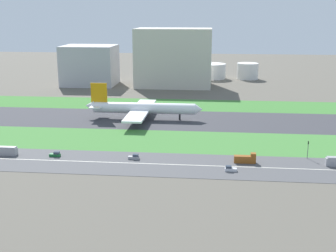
{
  "coord_description": "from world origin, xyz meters",
  "views": [
    {
      "loc": [
        9.06,
        -234.86,
        57.53
      ],
      "look_at": [
        -11.27,
        -36.5,
        6.0
      ],
      "focal_mm": 47.36,
      "sensor_mm": 36.0,
      "label": 1
    }
  ],
  "objects": [
    {
      "name": "car_4",
      "position": [
        16.23,
        -78.0,
        0.92
      ],
      "size": [
        4.4,
        1.8,
        2.0
      ],
      "rotation": [
        0.0,
        0.0,
        3.14
      ],
      "color": "silver",
      "rests_on": "highway"
    },
    {
      "name": "grass_median_north",
      "position": [
        0.0,
        41.0,
        0.05
      ],
      "size": [
        280.0,
        36.0,
        0.1
      ],
      "primitive_type": "cube",
      "color": "#3D7A33",
      "rests_on": "ground_plane"
    },
    {
      "name": "truck_0",
      "position": [
        22.53,
        -68.0,
        1.67
      ],
      "size": [
        8.4,
        2.5,
        4.0
      ],
      "color": "brown",
      "rests_on": "highway"
    },
    {
      "name": "terminal_building",
      "position": [
        -90.0,
        114.0,
        15.76
      ],
      "size": [
        41.51,
        34.31,
        31.53
      ],
      "primitive_type": "cube",
      "color": "#B2B2B7",
      "rests_on": "ground_plane"
    },
    {
      "name": "traffic_light",
      "position": [
        47.77,
        -60.01,
        4.29
      ],
      "size": [
        0.36,
        0.5,
        7.2
      ],
      "color": "#4C4C51",
      "rests_on": "highway"
    },
    {
      "name": "highway_centerline",
      "position": [
        0.0,
        -73.0,
        0.11
      ],
      "size": [
        266.0,
        0.5,
        0.01
      ],
      "primitive_type": "cube",
      "color": "silver",
      "rests_on": "highway"
    },
    {
      "name": "bus_1",
      "position": [
        -76.61,
        -68.0,
        1.82
      ],
      "size": [
        11.6,
        2.5,
        3.5
      ],
      "color": "#99999E",
      "rests_on": "highway"
    },
    {
      "name": "hangar_building",
      "position": [
        -22.16,
        114.0,
        22.59
      ],
      "size": [
        58.94,
        35.43,
        45.18
      ],
      "primitive_type": "cube",
      "color": "beige",
      "rests_on": "ground_plane"
    },
    {
      "name": "car_3",
      "position": [
        -21.74,
        -68.0,
        0.92
      ],
      "size": [
        4.4,
        1.8,
        2.0
      ],
      "color": "#99999E",
      "rests_on": "highway"
    },
    {
      "name": "runway",
      "position": [
        0.0,
        0.0,
        0.05
      ],
      "size": [
        280.0,
        46.0,
        0.1
      ],
      "primitive_type": "cube",
      "color": "#38383D",
      "rests_on": "ground_plane"
    },
    {
      "name": "grass_median_south",
      "position": [
        0.0,
        -41.0,
        0.05
      ],
      "size": [
        280.0,
        36.0,
        0.1
      ],
      "primitive_type": "cube",
      "color": "#427F38",
      "rests_on": "ground_plane"
    },
    {
      "name": "car_6",
      "position": [
        -54.44,
        -68.0,
        0.92
      ],
      "size": [
        4.4,
        1.8,
        2.0
      ],
      "color": "#19662D",
      "rests_on": "highway"
    },
    {
      "name": "highway",
      "position": [
        0.0,
        -73.0,
        0.05
      ],
      "size": [
        280.0,
        28.0,
        0.1
      ],
      "primitive_type": "cube",
      "color": "#4C4C4F",
      "rests_on": "ground_plane"
    },
    {
      "name": "fuel_tank_centre",
      "position": [
        39.08,
        159.0,
        6.99
      ],
      "size": [
        18.56,
        18.56,
        13.98
      ],
      "primitive_type": "cylinder",
      "color": "silver",
      "rests_on": "ground_plane"
    },
    {
      "name": "ground_plane",
      "position": [
        0.0,
        0.0,
        0.0
      ],
      "size": [
        800.0,
        800.0,
        0.0
      ],
      "primitive_type": "plane",
      "color": "#5B564C"
    },
    {
      "name": "airliner",
      "position": [
        -29.85,
        0.0,
        6.23
      ],
      "size": [
        65.0,
        56.0,
        19.7
      ],
      "color": "white",
      "rests_on": "runway"
    },
    {
      "name": "fuel_tank_west",
      "position": [
        7.27,
        159.0,
        6.57
      ],
      "size": [
        25.29,
        25.29,
        13.15
      ],
      "primitive_type": "cylinder",
      "color": "silver",
      "rests_on": "ground_plane"
    }
  ]
}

